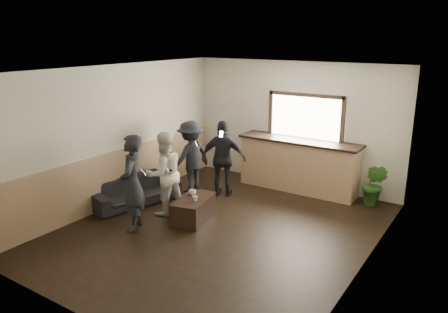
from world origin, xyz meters
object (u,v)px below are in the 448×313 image
Objects in this scene: coffee_table at (194,209)px; person_c at (191,157)px; person_b at (164,174)px; cup_b at (195,198)px; person_a at (132,183)px; potted_plant at (375,185)px; person_d at (223,159)px; cup_a at (193,192)px; bar_counter at (299,162)px; sofa at (135,191)px.

person_c reaches higher than coffee_table.
cup_b is at bearing 109.35° from person_b.
person_a reaches higher than person_b.
potted_plant is 0.55× the size of person_d.
cup_a is 1.39× the size of cup_b.
person_b reaches higher than coffee_table.
sofa is at bearing -133.33° from bar_counter.
person_a is at bearing -125.14° from coffee_table.
person_b is at bearing -121.03° from bar_counter.
sofa is at bearing 25.65° from person_d.
person_a is at bearing 21.63° from person_b.
person_b is (-0.75, 0.02, 0.34)m from cup_b.
sofa reaches higher than cup_a.
bar_counter reaches higher than person_a.
person_c is (-3.58, -1.36, 0.35)m from potted_plant.
potted_plant is (2.62, 2.56, 0.23)m from coffee_table.
person_a is at bearing -120.97° from sofa.
coffee_table is at bearing 113.38° from person_a.
cup_a is 0.08× the size of person_d.
person_a is at bearing 58.03° from person_d.
cup_b is 1.18m from person_a.
potted_plant is (2.74, 2.42, -0.03)m from cup_a.
bar_counter is 2.85× the size of coffee_table.
sofa reaches higher than cup_b.
sofa is 2.08× the size of potted_plant.
person_d is at bearing 100.22° from coffee_table.
cup_b is 0.06× the size of person_d.
potted_plant reaches higher than sofa.
sofa is (-2.45, -2.60, -0.37)m from bar_counter.
person_a reaches higher than person_d.
person_b is at bearing 149.24° from person_a.
coffee_table is 10.04× the size of cup_b.
potted_plant is (1.67, -0.05, -0.20)m from bar_counter.
potted_plant is 0.56× the size of person_c.
cup_a is at bearing 136.19° from cup_b.
person_b reaches higher than person_c.
coffee_table is 1.54m from person_d.
person_b is 1.50m from person_d.
person_a reaches higher than person_c.
potted_plant is at bearing 149.50° from person_b.
person_b is at bearing 178.44° from cup_b.
person_b is at bearing 52.27° from person_d.
bar_counter is 20.53× the size of cup_a.
cup_a is 1.39m from person_c.
bar_counter is 2.38m from person_c.
person_d is (0.71, 0.21, 0.02)m from person_c.
person_a is 1.09× the size of person_c.
sofa is 1.01m from person_b.
cup_a is at bearing -138.60° from potted_plant.
sofa is at bearing -167.99° from person_a.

